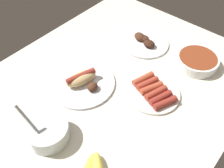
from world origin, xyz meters
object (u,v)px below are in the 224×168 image
object	(u,v)px
plate_grilled_meat	(145,42)
bowl_chili	(197,61)
bowl_coleslaw	(47,131)
plate_hotdog_assembled	(82,81)
plate_sausages	(153,92)

from	to	relation	value
plate_grilled_meat	bowl_chili	world-z (taller)	bowl_chili
bowl_coleslaw	plate_grilled_meat	bearing A→B (deg)	-176.14
plate_hotdog_assembled	plate_grilled_meat	bearing A→B (deg)	173.35
plate_sausages	bowl_chili	world-z (taller)	bowl_chili
plate_sausages	bowl_coleslaw	xyz separation A→B (cm)	(37.48, -15.82, 2.05)
plate_sausages	bowl_coleslaw	distance (cm)	40.73
plate_sausages	plate_hotdog_assembled	distance (cm)	27.72
plate_grilled_meat	plate_hotdog_assembled	size ratio (longest dim) A/B	0.81
bowl_chili	plate_sausages	bearing A→B (deg)	-10.47
plate_hotdog_assembled	bowl_coleslaw	world-z (taller)	bowl_coleslaw
plate_grilled_meat	plate_sausages	bearing A→B (deg)	41.62
plate_sausages	bowl_coleslaw	size ratio (longest dim) A/B	1.25
bowl_chili	bowl_coleslaw	distance (cm)	65.82
plate_grilled_meat	plate_hotdog_assembled	xyz separation A→B (cm)	(36.10, -4.21, 0.57)
bowl_coleslaw	plate_hotdog_assembled	bearing A→B (deg)	-160.84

